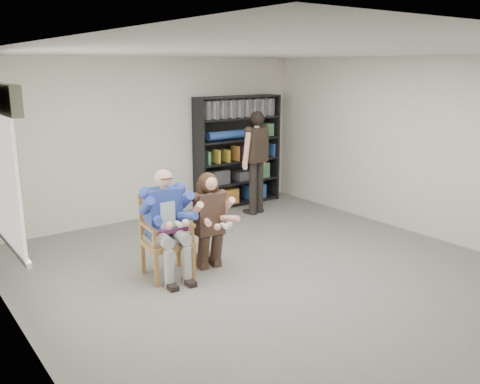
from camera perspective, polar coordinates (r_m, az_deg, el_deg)
room_shell at (r=6.17m, az=4.79°, el=2.34°), size 6.00×7.00×2.80m
floor at (r=6.60m, az=4.54°, el=-9.67°), size 6.00×7.00×0.01m
window_left at (r=5.75m, az=-25.35°, el=2.51°), size 0.16×2.00×1.75m
armchair at (r=6.53m, az=-8.19°, el=-4.90°), size 0.69×0.67×1.08m
seated_man at (r=6.48m, az=-8.24°, el=-3.54°), size 0.69×0.90×1.41m
kneeling_woman at (r=6.68m, az=-3.34°, el=-3.43°), size 0.63×0.92×1.29m
bookshelf at (r=9.81m, az=-0.24°, el=4.62°), size 1.80×0.38×2.10m
standing_man at (r=9.17m, az=1.86°, el=3.19°), size 0.63×0.44×1.86m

